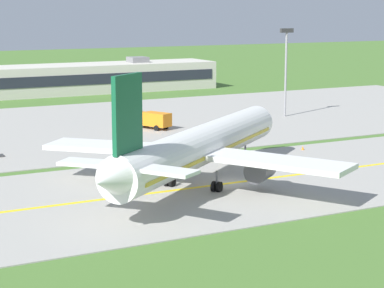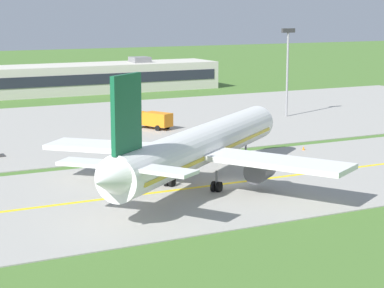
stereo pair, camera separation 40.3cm
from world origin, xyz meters
name	(u,v)px [view 1 (the left image)]	position (x,y,z in m)	size (l,w,h in m)	color
ground_plane	(231,184)	(0.00, 0.00, 0.00)	(500.00, 500.00, 0.00)	#47702D
taxiway_strip	(231,184)	(0.00, 0.00, 0.05)	(240.00, 28.00, 0.10)	#9E9B93
apron_pad	(151,122)	(10.00, 42.00, 0.05)	(140.00, 52.00, 0.10)	#9E9B93
taxiway_centreline	(231,183)	(0.00, 0.00, 0.11)	(220.00, 0.60, 0.01)	yellow
airplane_lead	(199,147)	(-3.35, 0.67, 4.13)	(33.46, 29.23, 12.70)	white
service_truck_baggage	(153,119)	(7.18, 35.25, 1.53)	(4.37, 6.31, 2.60)	orange
terminal_building	(91,78)	(15.76, 86.34, 3.06)	(55.77, 12.06, 7.28)	beige
apron_light_mast	(286,61)	(32.15, 36.61, 9.33)	(2.40, 0.50, 14.70)	gray
traffic_cone_near_edge	(303,148)	(17.35, 11.22, 0.30)	(0.44, 0.44, 0.60)	orange
traffic_cone_mid_edge	(207,156)	(4.13, 12.58, 0.30)	(0.44, 0.44, 0.60)	orange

